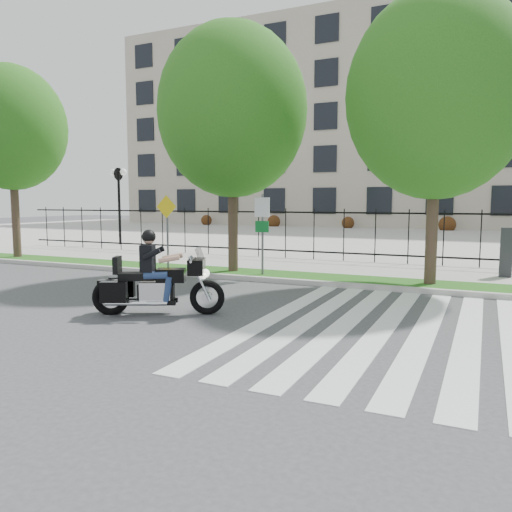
% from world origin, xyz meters
% --- Properties ---
extents(ground, '(120.00, 120.00, 0.00)m').
position_xyz_m(ground, '(0.00, 0.00, 0.00)').
color(ground, '#3B3B3E').
rests_on(ground, ground).
extents(curb, '(60.00, 0.20, 0.15)m').
position_xyz_m(curb, '(0.00, 4.10, 0.07)').
color(curb, '#ADABA3').
rests_on(curb, ground).
extents(grass_verge, '(60.00, 1.50, 0.15)m').
position_xyz_m(grass_verge, '(0.00, 4.95, 0.07)').
color(grass_verge, '#1E5515').
rests_on(grass_verge, ground).
extents(sidewalk, '(60.00, 3.50, 0.15)m').
position_xyz_m(sidewalk, '(0.00, 7.45, 0.07)').
color(sidewalk, '#A5A39A').
rests_on(sidewalk, ground).
extents(plaza, '(80.00, 34.00, 0.10)m').
position_xyz_m(plaza, '(0.00, 25.00, 0.05)').
color(plaza, '#A5A39A').
rests_on(plaza, ground).
extents(crosswalk_stripes, '(5.70, 8.00, 0.01)m').
position_xyz_m(crosswalk_stripes, '(4.83, 0.00, 0.01)').
color(crosswalk_stripes, silver).
rests_on(crosswalk_stripes, ground).
extents(iron_fence, '(30.00, 0.06, 2.00)m').
position_xyz_m(iron_fence, '(0.00, 9.20, 1.15)').
color(iron_fence, black).
rests_on(iron_fence, sidewalk).
extents(office_building, '(60.00, 21.90, 20.15)m').
position_xyz_m(office_building, '(0.00, 44.92, 9.97)').
color(office_building, '#A99D89').
rests_on(office_building, ground).
extents(lamp_post_left, '(1.06, 0.70, 4.25)m').
position_xyz_m(lamp_post_left, '(-12.00, 12.00, 3.21)').
color(lamp_post_left, black).
rests_on(lamp_post_left, ground).
extents(street_tree_0, '(4.36, 4.36, 7.75)m').
position_xyz_m(street_tree_0, '(-11.46, 4.95, 5.38)').
color(street_tree_0, '#3C2921').
rests_on(street_tree_0, grass_verge).
extents(street_tree_1, '(4.79, 4.79, 7.91)m').
position_xyz_m(street_tree_1, '(-1.38, 4.95, 5.29)').
color(street_tree_1, '#3C2921').
rests_on(street_tree_1, grass_verge).
extents(street_tree_2, '(4.85, 4.85, 7.89)m').
position_xyz_m(street_tree_2, '(4.79, 4.95, 5.25)').
color(street_tree_2, '#3C2921').
rests_on(street_tree_2, grass_verge).
extents(sign_pole_regulatory, '(0.50, 0.09, 2.50)m').
position_xyz_m(sign_pole_regulatory, '(-0.16, 4.58, 1.74)').
color(sign_pole_regulatory, '#59595B').
rests_on(sign_pole_regulatory, grass_verge).
extents(sign_pole_warning, '(0.78, 0.09, 2.49)m').
position_xyz_m(sign_pole_warning, '(-3.72, 4.58, 1.74)').
color(sign_pole_warning, '#59595B').
rests_on(sign_pole_warning, grass_verge).
extents(motorcycle_rider, '(2.66, 1.55, 2.20)m').
position_xyz_m(motorcycle_rider, '(-0.20, -0.86, 0.73)').
color(motorcycle_rider, black).
rests_on(motorcycle_rider, ground).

